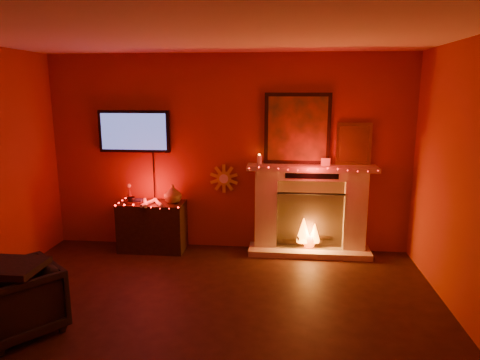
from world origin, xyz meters
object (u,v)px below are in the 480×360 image
Objects in this scene: fireplace at (310,201)px; tv at (134,132)px; armchair at (17,301)px; sunburst_clock at (224,179)px; console_table at (153,224)px.

tv is at bearing 178.50° from fireplace.
armchair is at bearing -97.98° from tv.
armchair is at bearing -123.26° from sunburst_clock.
fireplace is 3.10× the size of armchair.
tv is at bearing 144.97° from console_table.
fireplace is 2.19m from console_table.
tv is 1.77× the size of armchair.
console_table is at bearing -167.22° from sunburst_clock.
console_table is (-0.97, -0.22, -0.62)m from sunburst_clock.
tv is (-2.44, 0.06, 0.92)m from fireplace.
sunburst_clock is at bearing 1.24° from tv.
fireplace is at bearing -4.37° from sunburst_clock.
tv is at bearing -178.76° from sunburst_clock.
tv is 1.41m from sunburst_clock.
tv is 1.31m from console_table.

